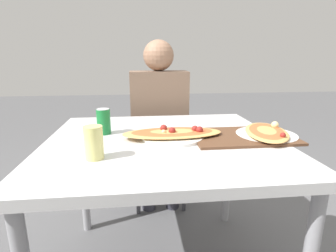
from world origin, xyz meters
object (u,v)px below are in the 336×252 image
object	(u,v)px
pizza_main	(173,134)
drink_glass	(94,143)
soda_can	(104,121)
pizza_second	(266,133)
person_seated	(159,113)
dining_table	(164,154)
chair_far_seated	(158,137)

from	to	relation	value
pizza_main	drink_glass	size ratio (longest dim) A/B	3.74
soda_can	pizza_second	world-z (taller)	soda_can
person_seated	soda_can	xyz separation A→B (m)	(-0.32, -0.59, 0.09)
soda_can	pizza_second	size ratio (longest dim) A/B	0.32
pizza_main	soda_can	distance (m)	0.35
pizza_main	soda_can	xyz separation A→B (m)	(-0.33, 0.11, 0.04)
dining_table	pizza_second	bearing A→B (deg)	-2.28
chair_far_seated	pizza_second	world-z (taller)	chair_far_seated
pizza_main	soda_can	bearing A→B (deg)	162.12
pizza_second	person_seated	bearing A→B (deg)	121.90
person_seated	pizza_second	world-z (taller)	person_seated
chair_far_seated	person_seated	world-z (taller)	person_seated
person_seated	pizza_second	xyz separation A→B (m)	(0.45, -0.73, 0.05)
dining_table	person_seated	distance (m)	0.71
chair_far_seated	person_seated	bearing A→B (deg)	90.00
chair_far_seated	pizza_main	xyz separation A→B (m)	(0.01, -0.81, 0.27)
soda_can	drink_glass	bearing A→B (deg)	-89.04
dining_table	soda_can	world-z (taller)	soda_can
chair_far_seated	drink_glass	distance (m)	1.13
chair_far_seated	soda_can	bearing A→B (deg)	65.79
dining_table	person_seated	size ratio (longest dim) A/B	0.86
dining_table	pizza_main	xyz separation A→B (m)	(0.04, 0.01, 0.10)
dining_table	drink_glass	world-z (taller)	drink_glass
dining_table	chair_far_seated	world-z (taller)	chair_far_seated
dining_table	pizza_main	size ratio (longest dim) A/B	2.28
soda_can	person_seated	bearing A→B (deg)	61.80
pizza_second	soda_can	bearing A→B (deg)	169.99
chair_far_seated	soda_can	xyz separation A→B (m)	(-0.32, -0.71, 0.31)
chair_far_seated	pizza_second	distance (m)	0.99
dining_table	person_seated	world-z (taller)	person_seated
dining_table	drink_glass	bearing A→B (deg)	-142.28
pizza_main	drink_glass	xyz separation A→B (m)	(-0.32, -0.23, 0.04)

